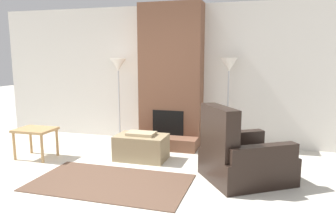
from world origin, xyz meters
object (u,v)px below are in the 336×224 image
Objects in this scene: armchair at (240,160)px; side_table at (35,133)px; floor_lamp_left at (118,70)px; ottoman at (141,147)px; floor_lamp_right at (229,70)px.

side_table is at bearing 55.34° from armchair.
side_table is 0.38× the size of floor_lamp_left.
ottoman is 0.59× the size of armchair.
floor_lamp_left is at bearing 24.80° from armchair.
side_table is 3.44m from floor_lamp_right.
side_table is (-1.69, -0.40, 0.21)m from ottoman.
armchair is at bearing -31.81° from floor_lamp_left.
floor_lamp_left is 0.99× the size of floor_lamp_right.
floor_lamp_left is at bearing 59.98° from side_table.
ottoman is 1.34× the size of side_table.
ottoman is at bearing -50.79° from floor_lamp_left.
ottoman is at bearing 40.07° from armchair.
floor_lamp_left is at bearing 129.21° from ottoman.
floor_lamp_right is (1.26, 1.05, 1.21)m from ottoman.
floor_lamp_left reaches higher than ottoman.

